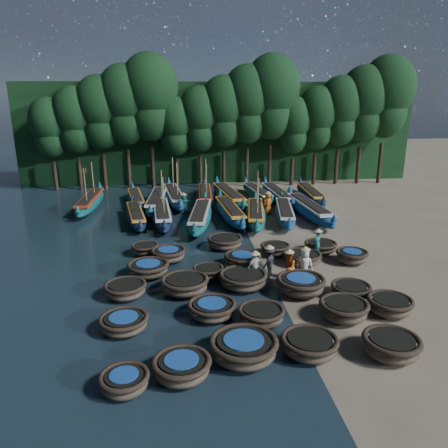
{
  "coord_description": "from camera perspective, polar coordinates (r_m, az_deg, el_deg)",
  "views": [
    {
      "loc": [
        -4.62,
        -22.47,
        9.2
      ],
      "look_at": [
        -1.76,
        3.06,
        1.3
      ],
      "focal_mm": 35.0,
      "sensor_mm": 36.0,
      "label": 1
    }
  ],
  "objects": [
    {
      "name": "coracle_22",
      "position": [
        26.41,
        0.12,
        -2.34
      ],
      "size": [
        2.62,
        2.62,
        0.73
      ],
      "rotation": [
        0.0,
        0.0,
        0.41
      ],
      "color": "brown",
      "rests_on": "ground"
    },
    {
      "name": "coracle_8",
      "position": [
        19.16,
        15.39,
        -10.71
      ],
      "size": [
        2.09,
        2.09,
        0.81
      ],
      "rotation": [
        0.0,
        0.0,
        -0.04
      ],
      "color": "brown",
      "rests_on": "ground"
    },
    {
      "name": "coracle_17",
      "position": [
        23.7,
        2.44,
        -4.64
      ],
      "size": [
        2.03,
        2.03,
        0.74
      ],
      "rotation": [
        0.0,
        0.0,
        -0.01
      ],
      "color": "brown",
      "rests_on": "ground"
    },
    {
      "name": "fisherman_2",
      "position": [
        21.72,
        8.42,
        -5.52
      ],
      "size": [
        0.89,
        1.01,
        1.94
      ],
      "rotation": [
        0.0,
        0.0,
        4.4
      ],
      "color": "#C35B1A",
      "rests_on": "ground"
    },
    {
      "name": "coracle_16",
      "position": [
        22.34,
        -2.08,
        -6.22
      ],
      "size": [
        1.63,
        1.63,
        0.63
      ],
      "rotation": [
        0.0,
        0.0,
        0.12
      ],
      "color": "brown",
      "rests_on": "ground"
    },
    {
      "name": "coracle_15",
      "position": [
        22.82,
        -9.86,
        -5.77
      ],
      "size": [
        2.14,
        2.14,
        0.75
      ],
      "rotation": [
        0.0,
        0.0,
        0.02
      ],
      "color": "brown",
      "rests_on": "ground"
    },
    {
      "name": "fisherman_4",
      "position": [
        21.87,
        4.05,
        -5.42
      ],
      "size": [
        0.96,
        0.78,
        1.73
      ],
      "rotation": [
        0.0,
        0.0,
        0.54
      ],
      "color": "silver",
      "rests_on": "ground"
    },
    {
      "name": "coracle_24",
      "position": [
        26.35,
        12.49,
        -2.9
      ],
      "size": [
        2.26,
        2.26,
        0.66
      ],
      "rotation": [
        0.0,
        0.0,
        0.32
      ],
      "color": "brown",
      "rests_on": "ground"
    },
    {
      "name": "coracle_12",
      "position": [
        21.28,
        2.52,
        -7.21
      ],
      "size": [
        2.89,
        2.89,
        0.78
      ],
      "rotation": [
        0.0,
        0.0,
        0.42
      ],
      "color": "brown",
      "rests_on": "ground"
    },
    {
      "name": "tree_1",
      "position": [
        43.51,
        -18.91,
        12.84
      ],
      "size": [
        4.09,
        4.09,
        9.65
      ],
      "color": "black",
      "rests_on": "ground"
    },
    {
      "name": "long_boat_3",
      "position": [
        32.01,
        -8.09,
        1.28
      ],
      "size": [
        2.02,
        8.44,
        3.59
      ],
      "rotation": [
        0.0,
        0.0,
        0.07
      ],
      "color": "#10263E",
      "rests_on": "ground"
    },
    {
      "name": "tree_12",
      "position": [
        45.5,
        14.97,
        14.17
      ],
      "size": [
        4.51,
        4.51,
        10.63
      ],
      "color": "black",
      "rests_on": "ground"
    },
    {
      "name": "long_boat_2",
      "position": [
        32.21,
        -11.43,
        1.07
      ],
      "size": [
        2.44,
        7.31,
        1.3
      ],
      "rotation": [
        0.0,
        0.0,
        0.16
      ],
      "color": "#10263E",
      "rests_on": "ground"
    },
    {
      "name": "tree_8",
      "position": [
        43.07,
        3.11,
        15.47
      ],
      "size": [
        4.92,
        4.92,
        11.6
      ],
      "color": "black",
      "rests_on": "ground"
    },
    {
      "name": "tree_7",
      "position": [
        42.78,
        -0.05,
        14.57
      ],
      "size": [
        4.51,
        4.51,
        10.63
      ],
      "color": "black",
      "rests_on": "ground"
    },
    {
      "name": "fisherman_0",
      "position": [
        22.14,
        10.48,
        -5.13
      ],
      "size": [
        1.03,
        0.94,
        1.96
      ],
      "rotation": [
        0.0,
        0.0,
        2.56
      ],
      "color": "silver",
      "rests_on": "ground"
    },
    {
      "name": "long_boat_11",
      "position": [
        35.75,
        -8.75,
        2.97
      ],
      "size": [
        2.2,
        8.91,
        1.57
      ],
      "rotation": [
        0.0,
        0.0,
        -0.07
      ],
      "color": "#0F5552",
      "rests_on": "ground"
    },
    {
      "name": "fisherman_5",
      "position": [
        33.92,
        -5.3,
        2.72
      ],
      "size": [
        1.36,
        1.35,
        1.77
      ],
      "rotation": [
        0.0,
        0.0,
        3.92
      ],
      "color": "#196B66",
      "rests_on": "ground"
    },
    {
      "name": "tree_5",
      "position": [
        42.6,
        -6.36,
        12.64
      ],
      "size": [
        3.68,
        3.68,
        8.68
      ],
      "color": "black",
      "rests_on": "ground"
    },
    {
      "name": "coracle_11",
      "position": [
        20.79,
        -5.14,
        -7.87
      ],
      "size": [
        2.44,
        2.44,
        0.79
      ],
      "rotation": [
        0.0,
        0.0,
        -0.18
      ],
      "color": "brown",
      "rests_on": "ground"
    },
    {
      "name": "long_boat_4",
      "position": [
        31.12,
        -3.11,
        1.0
      ],
      "size": [
        2.78,
        8.66,
        1.54
      ],
      "rotation": [
        0.0,
        0.0,
        -0.15
      ],
      "color": "#0F5552",
      "rests_on": "ground"
    },
    {
      "name": "tree_3",
      "position": [
        42.73,
        -12.85,
        15.07
      ],
      "size": [
        4.92,
        4.92,
        11.6
      ],
      "color": "black",
      "rests_on": "ground"
    },
    {
      "name": "long_boat_9",
      "position": [
        36.8,
        -17.08,
        2.77
      ],
      "size": [
        1.78,
        8.47,
        3.6
      ],
      "rotation": [
        0.0,
        0.0,
        -0.04
      ],
      "color": "#0F5552",
      "rests_on": "ground"
    },
    {
      "name": "coracle_13",
      "position": [
        20.96,
        9.98,
        -7.76
      ],
      "size": [
        2.36,
        2.36,
        0.84
      ],
      "rotation": [
        0.0,
        0.0,
        -0.11
      ],
      "color": "brown",
      "rests_on": "ground"
    },
    {
      "name": "foliage_wall",
      "position": [
        46.4,
        -0.66,
        11.9
      ],
      "size": [
        40.0,
        3.0,
        10.0
      ],
      "primitive_type": "cube",
      "color": "black",
      "rests_on": "ground"
    },
    {
      "name": "coracle_0",
      "position": [
        15.01,
        -12.87,
        -19.42
      ],
      "size": [
        1.85,
        1.85,
        0.65
      ],
      "rotation": [
        0.0,
        0.0,
        0.3
      ],
      "color": "brown",
      "rests_on": "ground"
    },
    {
      "name": "fisherman_6",
      "position": [
        33.7,
        5.76,
        2.79
      ],
      "size": [
        1.01,
        0.9,
        1.94
      ],
      "rotation": [
        0.0,
        0.0,
        3.65
      ],
      "color": "#C35B1A",
      "rests_on": "ground"
    },
    {
      "name": "coracle_5",
      "position": [
        18.17,
        -12.94,
        -12.45
      ],
      "size": [
        1.97,
        1.97,
        0.65
      ],
      "rotation": [
        0.0,
        0.0,
        -0.03
      ],
      "color": "brown",
      "rests_on": "ground"
    },
    {
      "name": "long_boat_10",
      "position": [
        37.09,
        -11.42,
        3.19
      ],
      "size": [
        2.5,
        7.4,
        1.32
      ],
      "rotation": [
        0.0,
        0.0,
        0.17
      ],
      "color": "navy",
      "rests_on": "ground"
    },
    {
      "name": "coracle_23",
      "position": [
        25.51,
        6.7,
        -3.24
      ],
      "size": [
        1.73,
        1.73,
        0.68
      ],
      "rotation": [
        0.0,
        0.0,
        -0.01
      ],
      "color": "brown",
      "rests_on": "ground"
    },
    {
      "name": "coracle_7",
      "position": [
        18.27,
        4.89,
        -11.75
      ],
      "size": [
        2.01,
        2.01,
        0.71
      ],
      "rotation": [
        0.0,
        0.0,
        -0.13
      ],
      "color": "brown",
      "rests_on": "ground"
    },
    {
      "name": "ground",
      "position": [
        24.72,
        4.87,
        -4.82
      ],
      "size": [
        120.0,
        120.0,
        0.0
      ],
      "primitive_type": "plane",
      "color": "#7D725B",
      "rests_on": "ground"
    },
    {
      "name": "coracle_4",
      "position": [
        17.26,
        21.01,
        -14.61
      ],
      "size": [
        2.2,
        2.2,
        0.8
      ],
      "rotation": [
        0.0,
        0.0,
        0.15
      ],
      "color": "brown",
      "rests_on": "ground"
    },
    {
      "name": "tree_2",
      "position": [
        43.05,
        -15.92,
        13.96
      ],
      "size": [
        4.51,
        4.51,
        10.63
      ],
      "color": "black",
      "rests_on": "ground"
    },
    {
      "name": "tree_9",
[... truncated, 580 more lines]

